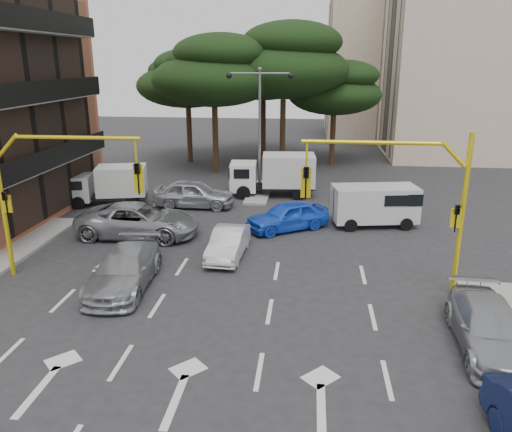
{
  "coord_description": "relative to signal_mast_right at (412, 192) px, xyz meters",
  "views": [
    {
      "loc": [
        3.22,
        -15.42,
        8.29
      ],
      "look_at": [
        0.88,
        5.87,
        1.6
      ],
      "focal_mm": 35.0,
      "sensor_mm": 36.0,
      "label": 1
    }
  ],
  "objects": [
    {
      "name": "van_white",
      "position": [
        -0.18,
        8.02,
        -2.81
      ],
      "size": [
        4.57,
        2.65,
        2.15
      ],
      "primitive_type": null,
      "rotation": [
        0.0,
        0.0,
        -1.4
      ],
      "color": "silver",
      "rests_on": "ground"
    },
    {
      "name": "pine_left_far",
      "position": [
        -13.75,
        23.96,
        3.03
      ],
      "size": [
        8.32,
        8.32,
        9.3
      ],
      "color": "#382616",
      "rests_on": "ground"
    },
    {
      "name": "apartment_beige_far",
      "position": [
        6.15,
        42.01,
        4.47
      ],
      "size": [
        16.2,
        12.15,
        16.7
      ],
      "color": "#C8B196",
      "rests_on": "ground"
    },
    {
      "name": "street_lamp_center",
      "position": [
        -6.8,
        14.01,
        1.54
      ],
      "size": [
        4.16,
        0.36,
        7.77
      ],
      "color": "slate",
      "rests_on": "median_strip"
    },
    {
      "name": "pine_back",
      "position": [
        -7.75,
        26.96,
        3.72
      ],
      "size": [
        9.15,
        9.15,
        10.23
      ],
      "color": "#382616",
      "rests_on": "ground"
    },
    {
      "name": "car_white_hatch",
      "position": [
        -7.04,
        2.87,
        -3.25
      ],
      "size": [
        1.53,
        3.9,
        1.26
      ],
      "primitive_type": "imported",
      "rotation": [
        0.0,
        0.0,
        -0.05
      ],
      "color": "silver",
      "rests_on": "ground"
    },
    {
      "name": "car_silver_cross_a",
      "position": [
        -11.83,
        5.01,
        -3.07
      ],
      "size": [
        5.9,
        2.76,
        1.63
      ],
      "primitive_type": "imported",
      "rotation": [
        0.0,
        0.0,
        1.56
      ],
      "color": "#94959B",
      "rests_on": "ground"
    },
    {
      "name": "pine_right",
      "position": [
        -1.75,
        23.96,
        2.33
      ],
      "size": [
        7.49,
        7.49,
        8.37
      ],
      "color": "#382616",
      "rests_on": "ground"
    },
    {
      "name": "signal_mast_right",
      "position": [
        0.0,
        0.0,
        0.0
      ],
      "size": [
        5.79,
        0.37,
        6.0
      ],
      "color": "yellow",
      "rests_on": "ground"
    },
    {
      "name": "car_silver_cross_b",
      "position": [
        -10.31,
        10.36,
        -3.08
      ],
      "size": [
        4.76,
        1.97,
        1.61
      ],
      "primitive_type": "imported",
      "rotation": [
        0.0,
        0.0,
        1.56
      ],
      "color": "#A8AAB0",
      "rests_on": "ground"
    },
    {
      "name": "pine_left_near",
      "position": [
        -10.75,
        19.96,
        3.72
      ],
      "size": [
        9.15,
        9.15,
        10.23
      ],
      "color": "#382616",
      "rests_on": "ground"
    },
    {
      "name": "box_truck_a",
      "position": [
        -15.56,
        10.38,
        -2.73
      ],
      "size": [
        5.03,
        3.01,
        2.31
      ],
      "primitive_type": null,
      "rotation": [
        0.0,
        0.0,
        1.8
      ],
      "color": "silver",
      "rests_on": "ground"
    },
    {
      "name": "median_strip",
      "position": [
        -6.8,
        14.01,
        -3.81
      ],
      "size": [
        1.4,
        6.0,
        0.15
      ],
      "primitive_type": "cube",
      "color": "gray",
      "rests_on": "ground"
    },
    {
      "name": "ground",
      "position": [
        -6.8,
        -1.99,
        -3.88
      ],
      "size": [
        120.0,
        120.0,
        0.0
      ],
      "primitive_type": "plane",
      "color": "#28282B",
      "rests_on": "ground"
    },
    {
      "name": "signal_mast_left",
      "position": [
        -13.61,
        0.0,
        0.0
      ],
      "size": [
        5.79,
        0.37,
        6.0
      ],
      "color": "yellow",
      "rests_on": "ground"
    },
    {
      "name": "box_truck_b",
      "position": [
        -5.88,
        13.51,
        -2.55
      ],
      "size": [
        5.57,
        2.67,
        2.66
      ],
      "primitive_type": null,
      "rotation": [
        0.0,
        0.0,
        1.65
      ],
      "color": "white",
      "rests_on": "ground"
    },
    {
      "name": "pine_center",
      "position": [
        -5.75,
        21.96,
        4.41
      ],
      "size": [
        9.98,
        9.98,
        11.16
      ],
      "color": "#382616",
      "rests_on": "ground"
    },
    {
      "name": "car_blue_compact",
      "position": [
        -4.63,
        6.84,
        -3.15
      ],
      "size": [
        4.55,
        3.73,
        1.46
      ],
      "primitive_type": "imported",
      "rotation": [
        0.0,
        0.0,
        -1.01
      ],
      "color": "blue",
      "rests_on": "ground"
    },
    {
      "name": "car_silver_parked",
      "position": [
        1.9,
        -3.57,
        -3.2
      ],
      "size": [
        2.18,
        4.82,
        1.37
      ],
      "primitive_type": "imported",
      "rotation": [
        0.0,
        0.0,
        -0.06
      ],
      "color": "#989A9F",
      "rests_on": "ground"
    },
    {
      "name": "apartment_beige_near",
      "position": [
        13.15,
        30.01,
        5.47
      ],
      "size": [
        20.2,
        12.15,
        18.7
      ],
      "color": "#C8B196",
      "rests_on": "ground"
    },
    {
      "name": "car_silver_wagon",
      "position": [
        -10.46,
        -0.64,
        -3.16
      ],
      "size": [
        2.3,
        5.11,
        1.45
      ],
      "primitive_type": "imported",
      "rotation": [
        0.0,
        0.0,
        0.05
      ],
      "color": "#94969B",
      "rests_on": "ground"
    }
  ]
}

